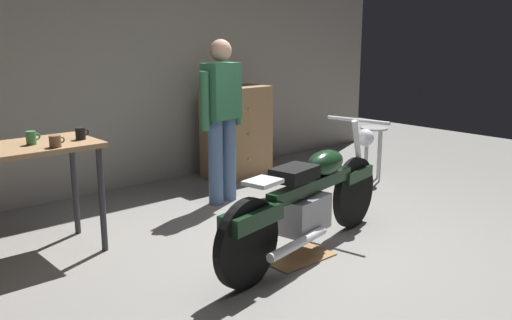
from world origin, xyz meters
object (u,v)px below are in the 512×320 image
motorcycle (310,199)px  person_standing (222,114)px  shop_stool (374,139)px  wooden_dresser (237,132)px  mug_black_matte (81,133)px  mug_brown_stoneware (55,141)px  mug_green_speckled (31,138)px

motorcycle → person_standing: (0.31, 1.53, 0.48)m
shop_stool → wooden_dresser: 1.64m
mug_black_matte → motorcycle: bearing=-45.8°
shop_stool → mug_black_matte: (-3.48, 0.28, 0.45)m
person_standing → shop_stool: 2.00m
shop_stool → mug_brown_stoneware: bearing=178.2°
mug_brown_stoneware → mug_green_speckled: bearing=114.3°
mug_green_speckled → mug_black_matte: bearing=-8.2°
wooden_dresser → mug_brown_stoneware: (-2.64, -1.10, 0.39)m
motorcycle → wooden_dresser: bearing=53.0°
person_standing → shop_stool: bearing=156.3°
shop_stool → wooden_dresser: size_ratio=0.58×
shop_stool → mug_green_speckled: 3.89m
person_standing → wooden_dresser: 1.13m
motorcycle → mug_brown_stoneware: 1.99m
motorcycle → mug_brown_stoneware: motorcycle is taller
motorcycle → wooden_dresser: 2.50m
shop_stool → mug_green_speckled: mug_green_speckled is taller
motorcycle → wooden_dresser: size_ratio=1.97×
motorcycle → mug_black_matte: same height
motorcycle → mug_black_matte: size_ratio=19.48×
mug_green_speckled → motorcycle: bearing=-39.7°
mug_black_matte → mug_brown_stoneware: 0.32m
person_standing → wooden_dresser: bearing=-146.4°
person_standing → mug_green_speckled: 1.97m
motorcycle → mug_green_speckled: size_ratio=19.93×
wooden_dresser → mug_brown_stoneware: size_ratio=9.31×
shop_stool → mug_black_matte: size_ratio=5.76×
shop_stool → mug_black_matte: bearing=175.3°
mug_green_speckled → mug_brown_stoneware: bearing=-65.7°
mug_black_matte → person_standing: bearing=7.7°
person_standing → mug_brown_stoneware: 1.90m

